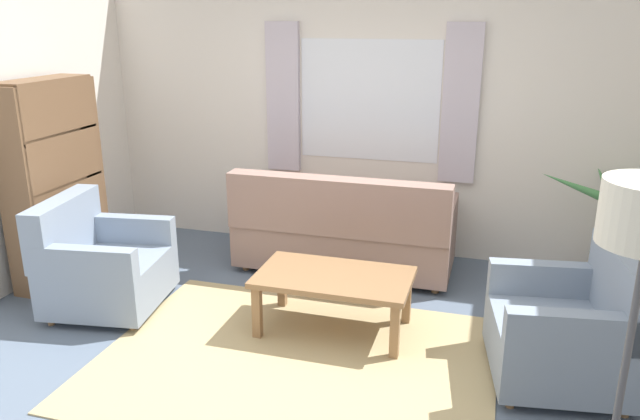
{
  "coord_description": "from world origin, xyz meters",
  "views": [
    {
      "loc": [
        1.18,
        -3.39,
        2.2
      ],
      "look_at": [
        -0.03,
        0.7,
        0.84
      ],
      "focal_mm": 34.48,
      "sensor_mm": 36.0,
      "label": 1
    }
  ],
  "objects": [
    {
      "name": "ground_plane",
      "position": [
        0.0,
        0.0,
        0.0
      ],
      "size": [
        6.24,
        6.24,
        0.0
      ],
      "primitive_type": "plane",
      "color": "slate"
    },
    {
      "name": "wall_back",
      "position": [
        0.0,
        2.26,
        1.3
      ],
      "size": [
        5.32,
        0.12,
        2.6
      ],
      "primitive_type": "cube",
      "color": "silver",
      "rests_on": "ground_plane"
    },
    {
      "name": "armchair_right",
      "position": [
        1.7,
        0.29,
        0.35
      ],
      "size": [
        0.93,
        0.95,
        0.88
      ],
      "rotation": [
        0.0,
        0.0,
        -1.42
      ],
      "color": "gray",
      "rests_on": "ground_plane"
    },
    {
      "name": "area_rug",
      "position": [
        0.0,
        0.0,
        0.01
      ],
      "size": [
        2.59,
        1.96,
        0.01
      ],
      "primitive_type": "cube",
      "color": "tan",
      "rests_on": "ground_plane"
    },
    {
      "name": "couch",
      "position": [
        -0.07,
        1.58,
        0.37
      ],
      "size": [
        1.9,
        0.82,
        0.92
      ],
      "rotation": [
        0.0,
        0.0,
        3.14
      ],
      "color": "gray",
      "rests_on": "ground_plane"
    },
    {
      "name": "armchair_left",
      "position": [
        -1.7,
        0.35,
        0.35
      ],
      "size": [
        0.93,
        0.95,
        0.88
      ],
      "rotation": [
        0.0,
        0.0,
        1.72
      ],
      "color": "gray",
      "rests_on": "ground_plane"
    },
    {
      "name": "coffee_table",
      "position": [
        0.13,
        0.49,
        0.38
      ],
      "size": [
        1.1,
        0.64,
        0.44
      ],
      "color": "olive",
      "rests_on": "ground_plane"
    },
    {
      "name": "bookshelf",
      "position": [
        -2.34,
        0.79,
        0.8
      ],
      "size": [
        0.3,
        0.94,
        1.72
      ],
      "rotation": [
        0.0,
        0.0,
        -1.57
      ],
      "color": "brown",
      "rests_on": "ground_plane"
    },
    {
      "name": "potted_plant",
      "position": [
        2.17,
        1.74,
        0.47
      ],
      "size": [
        1.12,
        1.13,
        1.17
      ],
      "color": "#B7B2A8",
      "rests_on": "ground_plane"
    },
    {
      "name": "window_with_curtains",
      "position": [
        0.0,
        2.18,
        1.45
      ],
      "size": [
        1.98,
        0.07,
        1.4
      ],
      "color": "white"
    }
  ]
}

